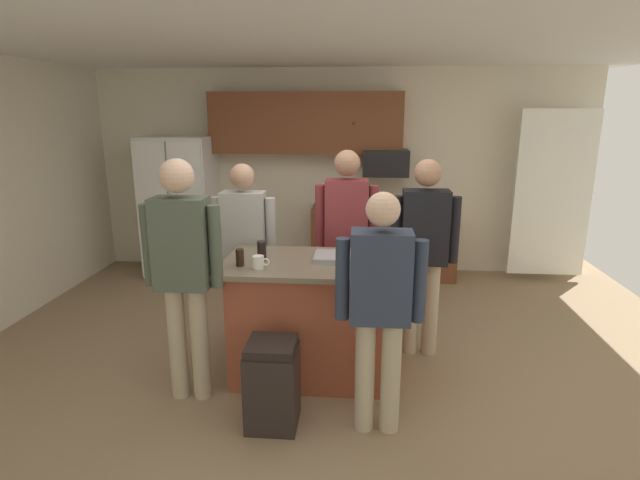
{
  "coord_description": "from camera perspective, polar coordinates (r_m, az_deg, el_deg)",
  "views": [
    {
      "loc": [
        0.33,
        -3.78,
        2.1
      ],
      "look_at": [
        -0.01,
        0.19,
        1.05
      ],
      "focal_mm": 28.16,
      "sensor_mm": 36.0,
      "label": 1
    }
  ],
  "objects": [
    {
      "name": "mug_ceramic_white",
      "position": [
        3.69,
        -6.99,
        -2.54
      ],
      "size": [
        0.13,
        0.09,
        0.1
      ],
      "color": "white",
      "rests_on": "kitchen_island"
    },
    {
      "name": "glass_short_whisky",
      "position": [
        4.08,
        6.44,
        -0.57
      ],
      "size": [
        0.07,
        0.07,
        0.14
      ],
      "color": "black",
      "rests_on": "kitchen_island"
    },
    {
      "name": "cabinet_run_lower",
      "position": [
        6.48,
        7.17,
        -0.14
      ],
      "size": [
        1.8,
        0.63,
        0.9
      ],
      "color": "brown",
      "rests_on": "ground"
    },
    {
      "name": "person_elder_center",
      "position": [
        4.53,
        -8.55,
        -0.21
      ],
      "size": [
        0.57,
        0.22,
        1.64
      ],
      "rotation": [
        0.0,
        0.0,
        -0.69
      ],
      "color": "#4C5166",
      "rests_on": "ground"
    },
    {
      "name": "trash_bin",
      "position": [
        3.53,
        -5.44,
        -15.97
      ],
      "size": [
        0.34,
        0.34,
        0.61
      ],
      "color": "black",
      "rests_on": "ground"
    },
    {
      "name": "person_guest_left",
      "position": [
        3.21,
        6.85,
        -6.77
      ],
      "size": [
        0.57,
        0.22,
        1.62
      ],
      "rotation": [
        0.0,
        0.0,
        2.17
      ],
      "color": "tan",
      "rests_on": "ground"
    },
    {
      "name": "person_guest_right",
      "position": [
        4.3,
        11.75,
        -0.55
      ],
      "size": [
        0.57,
        0.22,
        1.71
      ],
      "rotation": [
        0.0,
        0.0,
        -2.66
      ],
      "color": "tan",
      "rests_on": "ground"
    },
    {
      "name": "serving_tray",
      "position": [
        3.9,
        2.6,
        -1.96
      ],
      "size": [
        0.44,
        0.3,
        0.04
      ],
      "color": "#B7B7BC",
      "rests_on": "kitchen_island"
    },
    {
      "name": "microwave_over_range",
      "position": [
        6.32,
        7.45,
        8.7
      ],
      "size": [
        0.56,
        0.4,
        0.32
      ],
      "primitive_type": "cube",
      "color": "black"
    },
    {
      "name": "glass_stout_tall",
      "position": [
        3.78,
        -9.09,
        -1.95
      ],
      "size": [
        0.06,
        0.06,
        0.13
      ],
      "color": "black",
      "rests_on": "kitchen_island"
    },
    {
      "name": "cabinet_run_upper",
      "position": [
        6.43,
        -1.62,
        13.16
      ],
      "size": [
        2.4,
        0.38,
        0.75
      ],
      "color": "brown"
    },
    {
      "name": "floor",
      "position": [
        4.34,
        -0.03,
        -14.21
      ],
      "size": [
        7.04,
        7.04,
        0.0
      ],
      "primitive_type": "plane",
      "color": "#937A5B",
      "rests_on": "ground"
    },
    {
      "name": "person_host_foreground",
      "position": [
        3.66,
        -15.29,
        -2.7
      ],
      "size": [
        0.57,
        0.23,
        1.78
      ],
      "rotation": [
        0.0,
        0.0,
        0.42
      ],
      "color": "tan",
      "rests_on": "ground"
    },
    {
      "name": "french_door_window_panel",
      "position": [
        6.66,
        24.89,
        4.73
      ],
      "size": [
        0.9,
        0.06,
        2.0
      ],
      "primitive_type": "cube",
      "color": "white",
      "rests_on": "ground"
    },
    {
      "name": "back_wall",
      "position": [
        6.64,
        2.08,
        7.8
      ],
      "size": [
        6.4,
        0.1,
        2.6
      ],
      "primitive_type": "cube",
      "color": "beige",
      "rests_on": "ground"
    },
    {
      "name": "ceiling",
      "position": [
        3.83,
        -0.03,
        22.25
      ],
      "size": [
        7.04,
        7.04,
        0.0
      ],
      "primitive_type": "plane",
      "color": "white"
    },
    {
      "name": "glass_dark_ale",
      "position": [
        3.89,
        -6.64,
        -1.22
      ],
      "size": [
        0.07,
        0.07,
        0.15
      ],
      "color": "black",
      "rests_on": "kitchen_island"
    },
    {
      "name": "person_guest_by_door",
      "position": [
        4.56,
        3.0,
        0.98
      ],
      "size": [
        0.57,
        0.23,
        1.75
      ],
      "rotation": [
        0.0,
        0.0,
        -1.83
      ],
      "color": "tan",
      "rests_on": "ground"
    },
    {
      "name": "kitchen_island",
      "position": [
        4.03,
        -0.37,
        -8.87
      ],
      "size": [
        1.44,
        0.83,
        0.96
      ],
      "color": "#9E4C33",
      "rests_on": "ground"
    },
    {
      "name": "refrigerator",
      "position": [
        6.7,
        -15.53,
        3.73
      ],
      "size": [
        0.86,
        0.76,
        1.77
      ],
      "color": "white",
      "rests_on": "ground"
    }
  ]
}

